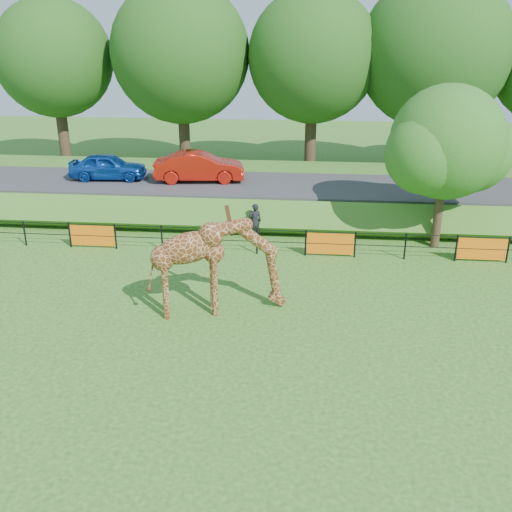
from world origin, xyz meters
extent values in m
plane|color=#2A5314|center=(0.00, 0.00, 0.00)|extent=(90.00, 90.00, 0.00)
cube|color=#2A5314|center=(0.00, 15.50, 0.65)|extent=(40.00, 9.00, 1.30)
cube|color=#302F32|center=(0.00, 14.00, 1.36)|extent=(40.00, 5.00, 0.12)
imported|color=#164EB7|center=(-8.31, 14.16, 2.08)|extent=(3.99, 1.83, 1.33)
imported|color=red|center=(-3.55, 14.22, 2.17)|extent=(4.70, 2.15, 1.49)
imported|color=black|center=(-0.27, 9.79, 0.81)|extent=(0.68, 0.55, 1.63)
cylinder|color=#302415|center=(7.50, 9.60, 1.60)|extent=(0.36, 0.36, 3.20)
sphere|color=#1E5F1A|center=(7.50, 9.60, 4.46)|extent=(4.60, 4.60, 4.60)
sphere|color=#1E5F1A|center=(8.65, 10.29, 4.00)|extent=(3.45, 3.45, 3.45)
sphere|color=#1E5F1A|center=(6.58, 8.91, 4.12)|extent=(3.22, 3.22, 3.22)
cylinder|color=#302415|center=(-14.00, 22.00, 2.50)|extent=(0.70, 0.70, 5.00)
sphere|color=#1C4412|center=(-14.00, 22.00, 6.98)|extent=(7.20, 7.20, 7.20)
cylinder|color=#302415|center=(-6.00, 22.00, 2.50)|extent=(0.70, 0.70, 5.00)
sphere|color=#1C4412|center=(-6.00, 22.00, 7.31)|extent=(8.40, 8.40, 8.40)
cylinder|color=#302415|center=(2.00, 22.00, 2.50)|extent=(0.70, 0.70, 5.00)
sphere|color=#1C4412|center=(2.00, 22.00, 7.14)|extent=(7.80, 7.80, 7.80)
cylinder|color=#302415|center=(9.00, 22.00, 2.50)|extent=(0.70, 0.70, 5.00)
sphere|color=#1C4412|center=(9.00, 22.00, 7.42)|extent=(8.80, 8.80, 8.80)
camera|label=1|loc=(2.11, -13.90, 8.74)|focal=40.00mm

